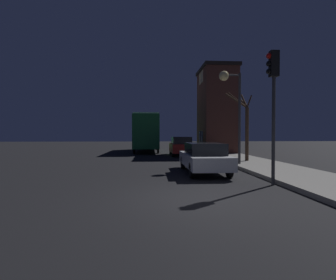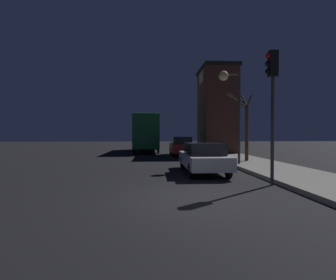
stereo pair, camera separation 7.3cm
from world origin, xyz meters
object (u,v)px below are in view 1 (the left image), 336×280
object	(u,v)px
bare_tree	(245,125)
streetlamp	(230,92)
car_near_lane	(204,157)
car_mid_lane	(181,146)
traffic_light	(273,90)
bus	(147,130)

from	to	relation	value
bare_tree	streetlamp	bearing A→B (deg)	-131.78
car_near_lane	car_mid_lane	distance (m)	10.11
streetlamp	car_mid_lane	size ratio (longest dim) A/B	1.20
traffic_light	bare_tree	xyz separation A→B (m)	(1.59, 6.99, -0.96)
streetlamp	bare_tree	xyz separation A→B (m)	(1.49, 1.67, -1.75)
streetlamp	traffic_light	size ratio (longest dim) A/B	1.09
streetlamp	bare_tree	size ratio (longest dim) A/B	1.20
streetlamp	bus	bearing A→B (deg)	109.73
traffic_light	bus	bearing A→B (deg)	104.10
car_near_lane	bare_tree	bearing A→B (deg)	48.95
bus	car_near_lane	xyz separation A→B (m)	(2.89, -15.66, -1.49)
streetlamp	car_near_lane	world-z (taller)	streetlamp
traffic_light	car_near_lane	world-z (taller)	traffic_light
traffic_light	car_mid_lane	bearing A→B (deg)	97.38
traffic_light	bus	world-z (taller)	traffic_light
streetlamp	car_mid_lane	distance (m)	8.72
car_near_lane	bus	bearing A→B (deg)	100.44
car_mid_lane	streetlamp	bearing A→B (deg)	-77.03
streetlamp	bus	size ratio (longest dim) A/B	0.56
traffic_light	car_mid_lane	xyz separation A→B (m)	(-1.71, 13.18, -2.55)
streetlamp	car_mid_lane	world-z (taller)	streetlamp
bus	car_mid_lane	size ratio (longest dim) A/B	2.15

